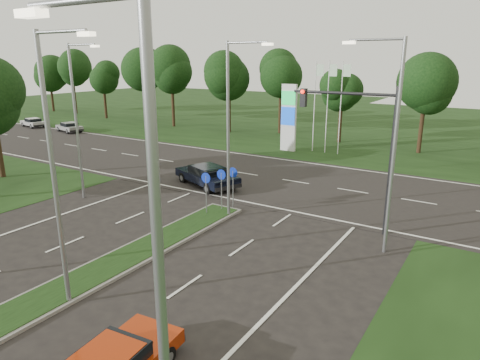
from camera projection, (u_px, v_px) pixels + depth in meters
The scene contains 14 objects.
verge_far at pixel (391, 124), 55.13m from camera, with size 160.00×50.00×0.02m, color black.
cross_road at pixel (282, 180), 29.90m from camera, with size 160.00×12.00×0.02m, color black.
streetlight_median_near at pixel (56, 161), 13.35m from camera, with size 2.53×0.22×9.00m.
streetlight_median_far at pixel (231, 122), 21.49m from camera, with size 2.53×0.22×9.00m.
streetlight_left_far at pixel (78, 114), 24.62m from camera, with size 2.53×0.22×9.00m.
streetlight_right_far at pixel (390, 137), 17.49m from camera, with size 2.53×0.22×9.00m.
streetlight_right_near at pixel (150, 284), 6.10m from camera, with size 2.53×0.22×9.00m.
traffic_signal at pixel (365, 136), 20.06m from camera, with size 5.10×0.42×7.00m.
median_signs at pixel (220, 182), 23.25m from camera, with size 1.16×1.76×2.38m.
gas_pylon at pixel (291, 116), 38.33m from camera, with size 5.80×1.26×8.00m.
treeline_far at pixel (360, 73), 40.95m from camera, with size 6.00×6.00×9.90m.
navy_sedan at pixel (207, 175), 28.27m from camera, with size 5.38×3.73×1.37m.
far_car_a at pixel (69, 127), 49.11m from camera, with size 4.13×2.50×1.11m.
far_car_b at pixel (33, 122), 52.69m from camera, with size 4.02×2.26×1.09m.
Camera 1 is at (12.80, -1.93, 8.18)m, focal length 32.00 mm.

